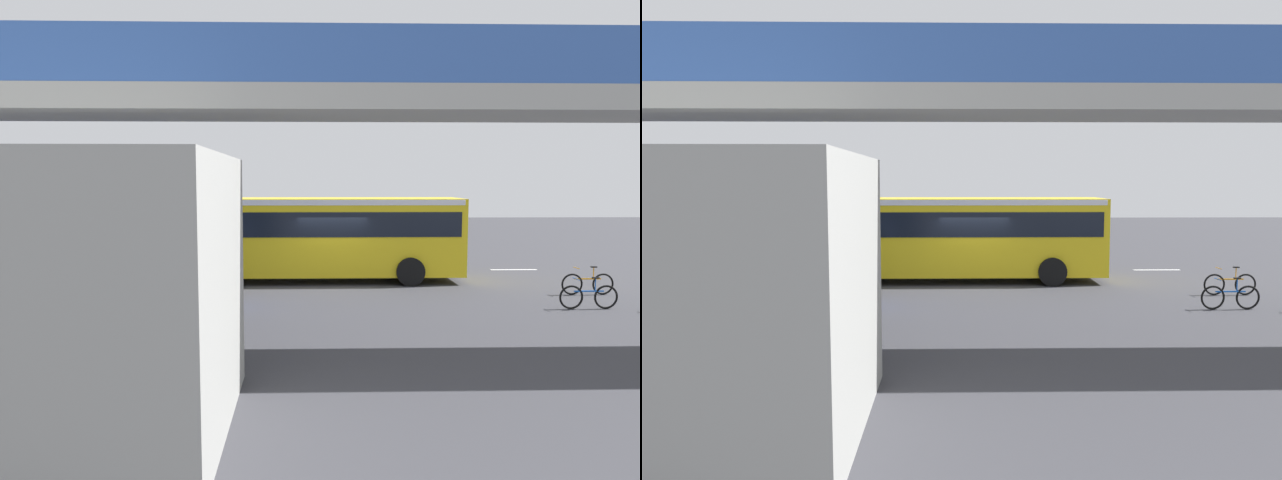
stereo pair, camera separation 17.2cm
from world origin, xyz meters
TOP-DOWN VIEW (x-y plane):
  - ground at (0.00, 0.00)m, footprint 80.00×80.00m
  - city_bus at (0.84, -0.61)m, footprint 11.54×2.85m
  - parked_van at (5.70, 4.03)m, footprint 4.80×2.17m
  - bicycle_orange at (-8.47, 2.54)m, footprint 1.77×0.44m
  - bicycle_blue at (-7.44, 4.79)m, footprint 1.77×0.44m
  - traffic_sign at (-5.32, -3.39)m, footprint 0.08×0.60m
  - lane_dash_leftmost at (-8.00, -3.20)m, footprint 2.00×0.20m
  - lane_dash_left at (-4.00, -3.20)m, footprint 2.00×0.20m
  - lane_dash_centre at (0.00, -3.20)m, footprint 2.00×0.20m
  - lane_dash_right at (4.00, -3.20)m, footprint 2.00×0.20m
  - lane_dash_rightmost at (8.00, -3.20)m, footprint 2.00×0.20m
  - pedestrian_overpass at (0.00, 9.26)m, footprint 27.63×2.60m

SIDE VIEW (x-z plane):
  - ground at x=0.00m, z-range 0.00..0.00m
  - lane_dash_leftmost at x=-8.00m, z-range 0.00..0.01m
  - lane_dash_left at x=-4.00m, z-range 0.00..0.01m
  - lane_dash_centre at x=0.00m, z-range 0.00..0.01m
  - lane_dash_right at x=4.00m, z-range 0.00..0.01m
  - lane_dash_rightmost at x=8.00m, z-range 0.00..0.01m
  - bicycle_orange at x=-8.47m, z-range -0.11..0.85m
  - bicycle_blue at x=-7.44m, z-range -0.11..0.85m
  - parked_van at x=5.70m, z-range 0.16..2.21m
  - city_bus at x=0.84m, z-range 0.31..3.46m
  - traffic_sign at x=-5.32m, z-range 0.49..3.29m
  - pedestrian_overpass at x=0.00m, z-range 1.63..8.41m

